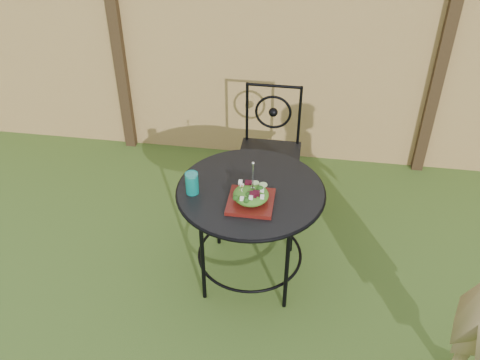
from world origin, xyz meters
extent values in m
plane|color=#2B4B18|center=(0.00, 0.00, 0.00)|extent=(60.00, 60.00, 0.00)
cube|color=tan|center=(0.00, 2.20, 0.90)|extent=(8.00, 0.05, 1.80)
cube|color=black|center=(-1.30, 2.15, 0.95)|extent=(0.09, 0.09, 1.90)
cube|color=black|center=(1.30, 2.15, 0.95)|extent=(0.09, 0.09, 1.90)
cylinder|color=black|center=(0.01, 0.68, 0.71)|extent=(0.90, 0.90, 0.02)
torus|color=black|center=(0.01, 0.68, 0.71)|extent=(0.92, 0.92, 0.02)
torus|color=black|center=(0.01, 0.68, 0.18)|extent=(0.70, 0.70, 0.02)
cylinder|color=black|center=(0.28, 0.94, 0.35)|extent=(0.03, 0.03, 0.71)
cylinder|color=black|center=(-0.25, 0.94, 0.35)|extent=(0.03, 0.03, 0.71)
cylinder|color=black|center=(-0.25, 0.42, 0.35)|extent=(0.03, 0.03, 0.71)
cylinder|color=black|center=(0.28, 0.42, 0.35)|extent=(0.03, 0.03, 0.71)
cube|color=black|center=(0.05, 1.45, 0.45)|extent=(0.46, 0.46, 0.03)
cylinder|color=black|center=(0.05, 1.66, 0.94)|extent=(0.42, 0.02, 0.02)
torus|color=black|center=(0.05, 1.66, 0.72)|extent=(0.28, 0.02, 0.28)
cylinder|color=black|center=(-0.15, 1.25, 0.22)|extent=(0.02, 0.02, 0.44)
cylinder|color=black|center=(0.25, 1.25, 0.22)|extent=(0.02, 0.02, 0.44)
cylinder|color=black|center=(-0.15, 1.65, 0.22)|extent=(0.02, 0.02, 0.44)
cylinder|color=black|center=(0.25, 1.65, 0.22)|extent=(0.02, 0.02, 0.44)
cylinder|color=black|center=(-0.15, 1.66, 0.70)|extent=(0.02, 0.02, 0.50)
cylinder|color=black|center=(0.25, 1.66, 0.70)|extent=(0.02, 0.02, 0.50)
cube|color=#500B0E|center=(0.03, 0.55, 0.74)|extent=(0.27, 0.27, 0.02)
ellipsoid|color=#235614|center=(0.03, 0.55, 0.79)|extent=(0.21, 0.21, 0.08)
cylinder|color=silver|center=(0.04, 0.55, 0.92)|extent=(0.01, 0.01, 0.18)
cylinder|color=#0B8278|center=(-0.33, 0.60, 0.79)|extent=(0.08, 0.08, 0.14)
camera|label=1|loc=(0.34, -1.89, 2.71)|focal=40.00mm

